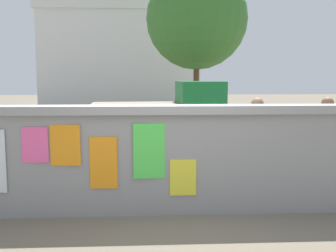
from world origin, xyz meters
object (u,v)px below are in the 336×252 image
object	(u,v)px
person_bystander	(257,133)
auto_rickshaw_truck	(165,116)
tree_roadside	(197,19)
motorcycle	(42,164)
person_walking	(326,131)
bicycle_near	(167,165)

from	to	relation	value
person_bystander	auto_rickshaw_truck	bearing A→B (deg)	109.40
person_bystander	tree_roadside	size ratio (longest dim) A/B	0.25
motorcycle	tree_roadside	distance (m)	11.72
auto_rickshaw_truck	person_bystander	distance (m)	4.38
motorcycle	person_walking	distance (m)	5.15
person_walking	auto_rickshaw_truck	bearing A→B (deg)	124.98
bicycle_near	person_bystander	bearing A→B (deg)	-10.54
person_walking	bicycle_near	bearing A→B (deg)	177.06
bicycle_near	tree_roadside	bearing A→B (deg)	80.00
motorcycle	bicycle_near	size ratio (longest dim) A/B	1.13
bicycle_near	tree_roadside	size ratio (longest dim) A/B	0.26
person_bystander	tree_roadside	world-z (taller)	tree_roadside
bicycle_near	person_walking	size ratio (longest dim) A/B	1.04
auto_rickshaw_truck	motorcycle	bearing A→B (deg)	-119.69
tree_roadside	bicycle_near	bearing A→B (deg)	-100.00
motorcycle	auto_rickshaw_truck	bearing A→B (deg)	60.31
auto_rickshaw_truck	motorcycle	xyz separation A→B (m)	(-2.33, -4.09, -0.44)
bicycle_near	tree_roadside	xyz separation A→B (m)	(1.77, 10.04, 4.05)
person_walking	person_bystander	distance (m)	1.34
auto_rickshaw_truck	person_walking	distance (m)	4.86
person_walking	motorcycle	bearing A→B (deg)	-178.87
auto_rickshaw_truck	motorcycle	world-z (taller)	auto_rickshaw_truck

